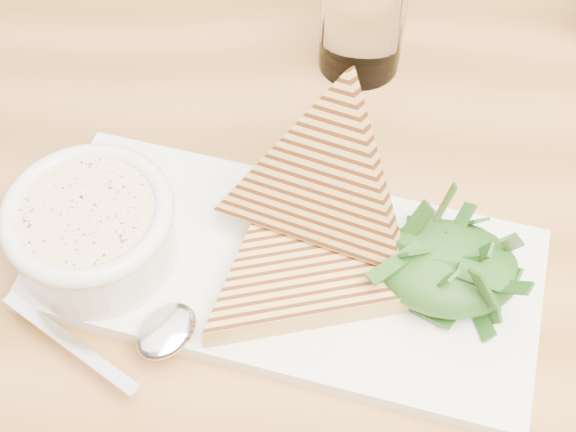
# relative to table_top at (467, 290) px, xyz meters

# --- Properties ---
(table_top) EXTENTS (1.24, 0.87, 0.04)m
(table_top) POSITION_rel_table_top_xyz_m (0.00, 0.00, 0.00)
(table_top) COLOR #AE713E
(table_top) RESTS_ON ground
(table_leg_bl) EXTENTS (0.06, 0.06, 0.72)m
(table_leg_bl) POSITION_rel_table_top_xyz_m (-0.55, 0.35, -0.38)
(table_leg_bl) COLOR #AE713E
(table_leg_bl) RESTS_ON ground
(platter) EXTENTS (0.40, 0.23, 0.01)m
(platter) POSITION_rel_table_top_xyz_m (-0.14, -0.01, 0.03)
(platter) COLOR white
(platter) RESTS_ON table_top
(soup_bowl) EXTENTS (0.12, 0.12, 0.05)m
(soup_bowl) POSITION_rel_table_top_xyz_m (-0.28, -0.02, 0.06)
(soup_bowl) COLOR white
(soup_bowl) RESTS_ON platter
(soup) EXTENTS (0.10, 0.10, 0.01)m
(soup) POSITION_rel_table_top_xyz_m (-0.28, -0.02, 0.09)
(soup) COLOR beige
(soup) RESTS_ON soup_bowl
(bowl_rim) EXTENTS (0.12, 0.12, 0.01)m
(bowl_rim) POSITION_rel_table_top_xyz_m (-0.28, -0.02, 0.09)
(bowl_rim) COLOR white
(bowl_rim) RESTS_ON soup_bowl
(sandwich_flat) EXTENTS (0.21, 0.21, 0.02)m
(sandwich_flat) POSITION_rel_table_top_xyz_m (-0.13, -0.02, 0.05)
(sandwich_flat) COLOR tan
(sandwich_flat) RESTS_ON platter
(sandwich_lean) EXTENTS (0.21, 0.21, 0.20)m
(sandwich_lean) POSITION_rel_table_top_xyz_m (-0.12, 0.02, 0.09)
(sandwich_lean) COLOR tan
(sandwich_lean) RESTS_ON sandwich_flat
(salad_base) EXTENTS (0.10, 0.08, 0.04)m
(salad_base) POSITION_rel_table_top_xyz_m (-0.02, -0.02, 0.05)
(salad_base) COLOR #0D3F0C
(salad_base) RESTS_ON platter
(arugula_pile) EXTENTS (0.11, 0.10, 0.05)m
(arugula_pile) POSITION_rel_table_top_xyz_m (-0.02, -0.02, 0.06)
(arugula_pile) COLOR #375B22
(arugula_pile) RESTS_ON platter
(spoon_bowl) EXTENTS (0.06, 0.06, 0.01)m
(spoon_bowl) POSITION_rel_table_top_xyz_m (-0.22, -0.08, 0.04)
(spoon_bowl) COLOR silver
(spoon_bowl) RESTS_ON platter
(spoon_handle) EXTENTS (0.11, 0.07, 0.00)m
(spoon_handle) POSITION_rel_table_top_xyz_m (-0.29, -0.09, 0.04)
(spoon_handle) COLOR silver
(spoon_handle) RESTS_ON platter
(glass_near) EXTENTS (0.07, 0.07, 0.11)m
(glass_near) POSITION_rel_table_top_xyz_m (-0.10, 0.22, 0.08)
(glass_near) COLOR white
(glass_near) RESTS_ON table_top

